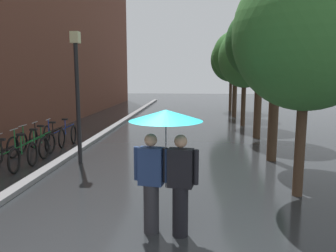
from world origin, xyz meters
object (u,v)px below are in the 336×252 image
(street_tree_1, at_px, (278,22))
(parked_bicycle_4, at_px, (48,138))
(street_tree_0, at_px, (307,35))
(parked_bicycle_3, at_px, (36,142))
(parked_bicycle_1, at_px, (15,153))
(street_lamp_post, at_px, (77,87))
(parked_bicycle_5, at_px, (60,134))
(street_tree_5, at_px, (231,60))
(couple_under_umbrella, at_px, (166,150))
(parked_bicycle_2, at_px, (28,147))
(street_tree_3, at_px, (245,58))
(street_tree_4, at_px, (236,56))
(street_tree_2, at_px, (260,43))

(street_tree_1, xyz_separation_m, parked_bicycle_4, (-7.64, 1.11, -3.74))
(street_tree_0, xyz_separation_m, street_tree_1, (0.09, 2.99, 0.68))
(parked_bicycle_3, bearing_deg, parked_bicycle_1, -84.55)
(parked_bicycle_3, bearing_deg, street_lamp_post, -29.42)
(street_tree_0, bearing_deg, parked_bicycle_5, 146.49)
(street_tree_5, xyz_separation_m, couple_under_umbrella, (-2.90, -18.76, -2.20))
(parked_bicycle_1, xyz_separation_m, couple_under_umbrella, (4.72, -3.71, 1.05))
(street_tree_0, relative_size, street_tree_1, 0.89)
(parked_bicycle_2, bearing_deg, street_tree_3, 43.59)
(street_tree_3, height_order, parked_bicycle_1, street_tree_3)
(parked_bicycle_2, relative_size, couple_under_umbrella, 0.52)
(street_lamp_post, bearing_deg, parked_bicycle_3, 150.58)
(street_tree_5, height_order, parked_bicycle_4, street_tree_5)
(parked_bicycle_1, relative_size, parked_bicycle_2, 1.05)
(parked_bicycle_5, bearing_deg, parked_bicycle_4, -99.10)
(street_tree_4, bearing_deg, street_tree_0, -90.37)
(street_tree_2, xyz_separation_m, street_tree_5, (-0.10, 10.13, -0.23))
(street_tree_5, bearing_deg, street_tree_1, -90.37)
(street_tree_4, distance_m, parked_bicycle_2, 13.57)
(parked_bicycle_3, distance_m, parked_bicycle_4, 0.81)
(street_tree_5, xyz_separation_m, parked_bicycle_4, (-7.73, -12.67, -3.24))
(street_tree_2, relative_size, parked_bicycle_5, 4.66)
(street_tree_4, relative_size, parked_bicycle_3, 4.69)
(parked_bicycle_5, bearing_deg, street_tree_4, 48.34)
(street_lamp_post, bearing_deg, parked_bicycle_4, 134.70)
(parked_bicycle_5, bearing_deg, couple_under_umbrella, -55.77)
(parked_bicycle_2, bearing_deg, parked_bicycle_5, 88.46)
(street_tree_4, distance_m, parked_bicycle_3, 13.08)
(street_tree_1, xyz_separation_m, street_lamp_post, (-5.77, -0.78, -1.85))
(street_tree_3, height_order, street_lamp_post, street_tree_3)
(parked_bicycle_5, bearing_deg, street_tree_0, -33.51)
(street_tree_4, xyz_separation_m, parked_bicycle_5, (-7.50, -8.43, -3.34))
(street_tree_1, height_order, parked_bicycle_3, street_tree_1)
(street_tree_5, distance_m, parked_bicycle_1, 17.18)
(street_tree_5, bearing_deg, street_tree_4, -91.58)
(street_tree_4, distance_m, parked_bicycle_5, 11.77)
(parked_bicycle_2, height_order, parked_bicycle_4, same)
(parked_bicycle_1, height_order, couple_under_umbrella, couple_under_umbrella)
(parked_bicycle_2, distance_m, parked_bicycle_4, 1.52)
(couple_under_umbrella, bearing_deg, parked_bicycle_2, 136.13)
(parked_bicycle_5, bearing_deg, parked_bicycle_2, -91.54)
(parked_bicycle_1, distance_m, parked_bicycle_3, 1.58)
(parked_bicycle_1, relative_size, parked_bicycle_5, 1.00)
(street_tree_4, xyz_separation_m, parked_bicycle_1, (-7.52, -11.63, -3.34))
(street_tree_5, xyz_separation_m, parked_bicycle_2, (-7.66, -14.18, -3.24))
(couple_under_umbrella, bearing_deg, street_tree_2, 70.86)
(street_tree_1, bearing_deg, parked_bicycle_1, -170.37)
(street_tree_5, relative_size, parked_bicycle_3, 4.68)
(parked_bicycle_3, relative_size, parked_bicycle_4, 0.98)
(couple_under_umbrella, bearing_deg, street_tree_4, 79.64)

